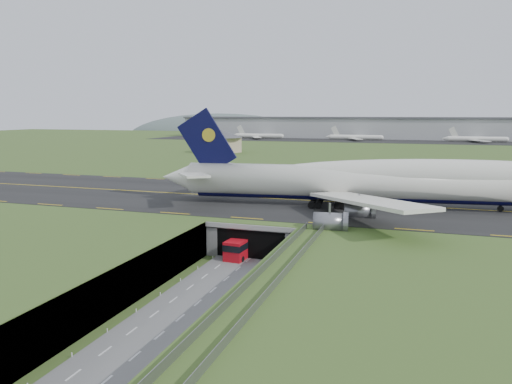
% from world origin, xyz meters
% --- Properties ---
extents(ground, '(900.00, 900.00, 0.00)m').
position_xyz_m(ground, '(0.00, 0.00, 0.00)').
color(ground, '#405F26').
rests_on(ground, ground).
extents(airfield_deck, '(800.00, 800.00, 6.00)m').
position_xyz_m(airfield_deck, '(0.00, 0.00, 3.00)').
color(airfield_deck, gray).
rests_on(airfield_deck, ground).
extents(trench_road, '(12.00, 75.00, 0.20)m').
position_xyz_m(trench_road, '(0.00, -7.50, 0.10)').
color(trench_road, slate).
rests_on(trench_road, ground).
extents(taxiway, '(800.00, 44.00, 0.18)m').
position_xyz_m(taxiway, '(0.00, 33.00, 6.09)').
color(taxiway, black).
rests_on(taxiway, airfield_deck).
extents(tunnel_portal, '(17.00, 22.30, 6.00)m').
position_xyz_m(tunnel_portal, '(0.00, 16.71, 3.33)').
color(tunnel_portal, gray).
rests_on(tunnel_portal, ground).
extents(guideway, '(3.00, 53.00, 7.05)m').
position_xyz_m(guideway, '(11.00, -19.11, 5.32)').
color(guideway, '#A8A8A3').
rests_on(guideway, ground).
extents(jumbo_jet, '(93.60, 60.02, 20.01)m').
position_xyz_m(jumbo_jet, '(21.09, 29.83, 11.38)').
color(jumbo_jet, white).
rests_on(jumbo_jet, ground).
extents(shuttle_tram, '(3.70, 8.44, 3.34)m').
position_xyz_m(shuttle_tram, '(-1.90, 8.70, 1.83)').
color(shuttle_tram, red).
rests_on(shuttle_tram, ground).
extents(service_building, '(24.93, 24.93, 10.72)m').
position_xyz_m(service_building, '(-61.79, 147.24, 12.35)').
color(service_building, tan).
rests_on(service_building, ground).
extents(cargo_terminal, '(320.00, 67.00, 15.60)m').
position_xyz_m(cargo_terminal, '(-0.13, 299.41, 13.96)').
color(cargo_terminal, '#B2B2B2').
rests_on(cargo_terminal, ground).
extents(distant_hills, '(700.00, 91.00, 60.00)m').
position_xyz_m(distant_hills, '(64.38, 430.00, -4.00)').
color(distant_hills, slate).
rests_on(distant_hills, ground).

